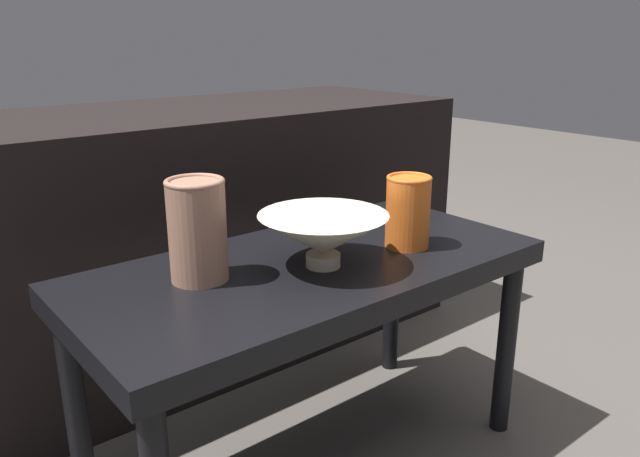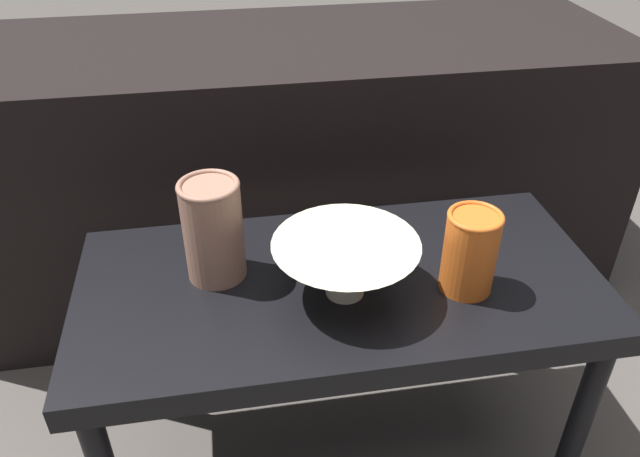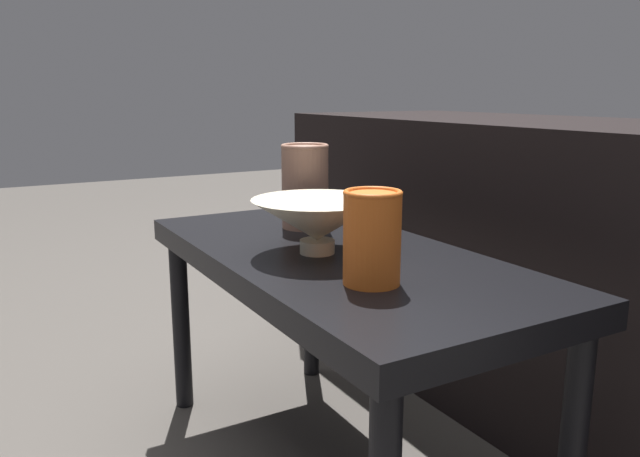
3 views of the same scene
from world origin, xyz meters
The scene contains 5 objects.
table centered at (0.00, 0.00, 0.36)m, with size 0.80×0.38×0.40m.
couch_backdrop centered at (0.00, 0.55, 0.30)m, with size 1.44×0.50×0.60m.
bowl centered at (0.00, -0.03, 0.46)m, with size 0.21×0.21×0.09m.
vase_textured_left centered at (-0.18, 0.04, 0.49)m, with size 0.09×0.09×0.16m.
vase_colorful_right centered at (0.18, -0.05, 0.47)m, with size 0.08×0.08×0.13m.
Camera 1 is at (-0.61, -0.77, 0.77)m, focal length 35.00 mm.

